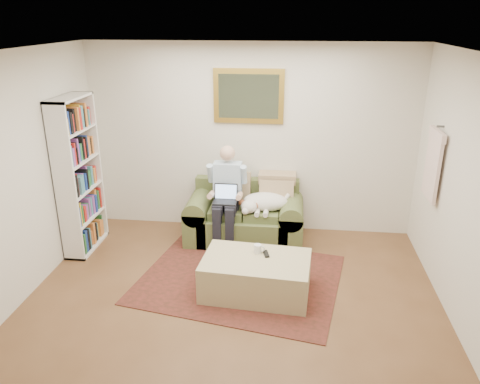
% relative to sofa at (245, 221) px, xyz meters
% --- Properties ---
extents(room_shell, '(4.51, 5.00, 2.61)m').
position_rel_sofa_xyz_m(room_shell, '(0.02, -1.71, 1.03)').
color(room_shell, brown).
rests_on(room_shell, ground).
extents(rug, '(2.54, 2.18, 0.01)m').
position_rel_sofa_xyz_m(rug, '(0.05, -1.06, -0.27)').
color(rug, black).
rests_on(rug, room_shell).
extents(sofa, '(1.57, 0.80, 0.94)m').
position_rel_sofa_xyz_m(sofa, '(0.00, 0.00, 0.00)').
color(sofa, '#626A38').
rests_on(sofa, room_shell).
extents(seated_man, '(0.52, 0.74, 1.32)m').
position_rel_sofa_xyz_m(seated_man, '(-0.24, -0.14, 0.39)').
color(seated_man, '#8CB5D8').
rests_on(seated_man, sofa).
extents(laptop, '(0.30, 0.24, 0.22)m').
position_rel_sofa_xyz_m(laptop, '(-0.24, -0.20, 0.42)').
color(laptop, black).
rests_on(laptop, seated_man).
extents(sleeping_dog, '(0.65, 0.41, 0.24)m').
position_rel_sofa_xyz_m(sleeping_dog, '(0.28, -0.08, 0.33)').
color(sleeping_dog, white).
rests_on(sleeping_dog, sofa).
extents(ottoman, '(1.22, 0.83, 0.42)m').
position_rel_sofa_xyz_m(ottoman, '(0.26, -1.32, -0.06)').
color(ottoman, tan).
rests_on(ottoman, room_shell).
extents(coffee_mug, '(0.08, 0.08, 0.10)m').
position_rel_sofa_xyz_m(coffee_mug, '(0.27, -1.17, 0.20)').
color(coffee_mug, white).
rests_on(coffee_mug, ottoman).
extents(tv_remote, '(0.09, 0.16, 0.02)m').
position_rel_sofa_xyz_m(tv_remote, '(0.36, -1.21, 0.16)').
color(tv_remote, black).
rests_on(tv_remote, ottoman).
extents(bookshelf, '(0.28, 0.80, 2.00)m').
position_rel_sofa_xyz_m(bookshelf, '(-2.08, -0.47, 0.73)').
color(bookshelf, white).
rests_on(bookshelf, room_shell).
extents(wall_mirror, '(0.94, 0.04, 0.72)m').
position_rel_sofa_xyz_m(wall_mirror, '(0.00, 0.40, 1.63)').
color(wall_mirror, gold).
rests_on(wall_mirror, room_shell).
extents(hanging_shirt, '(0.06, 0.52, 0.90)m').
position_rel_sofa_xyz_m(hanging_shirt, '(2.21, -0.47, 1.08)').
color(hanging_shirt, '#FADCCF').
rests_on(hanging_shirt, room_shell).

